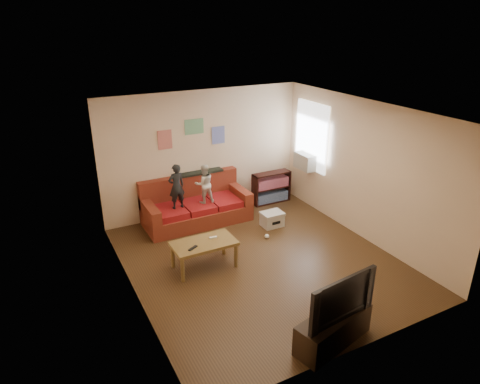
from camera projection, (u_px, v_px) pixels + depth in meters
name	position (u px, v px, depth m)	size (l,w,h in m)	color
room_shell	(262.00, 192.00, 7.19)	(4.52, 5.02, 2.72)	#4B311A
sofa	(195.00, 206.00, 9.11)	(2.21, 1.02, 0.97)	maroon
child_a	(177.00, 186.00, 8.54)	(0.34, 0.22, 0.93)	black
child_b	(204.00, 184.00, 8.82)	(0.40, 0.31, 0.83)	silver
coffee_table	(204.00, 246.00, 7.36)	(1.10, 0.60, 0.49)	olive
remote	(193.00, 248.00, 7.13)	(0.19, 0.05, 0.02)	black
game_controller	(213.00, 238.00, 7.46)	(0.14, 0.04, 0.03)	white
bookshelf	(271.00, 189.00, 10.02)	(0.92, 0.28, 0.74)	black
window	(311.00, 136.00, 9.39)	(0.04, 1.08, 1.48)	white
ac_unit	(306.00, 161.00, 9.55)	(0.28, 0.55, 0.35)	#B7B2A3
artwork_left	(165.00, 140.00, 8.71)	(0.30, 0.01, 0.40)	#D87266
artwork_center	(194.00, 127.00, 8.91)	(0.42, 0.01, 0.32)	#72B27F
artwork_right	(218.00, 135.00, 9.25)	(0.30, 0.01, 0.38)	#727FCC
file_box	(272.00, 219.00, 8.93)	(0.45, 0.34, 0.31)	silver
tv_stand	(333.00, 329.00, 5.70)	(1.18, 0.39, 0.44)	black
television	(337.00, 295.00, 5.49)	(1.11, 0.15, 0.64)	black
tissue	(267.00, 236.00, 8.47)	(0.09, 0.09, 0.09)	white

